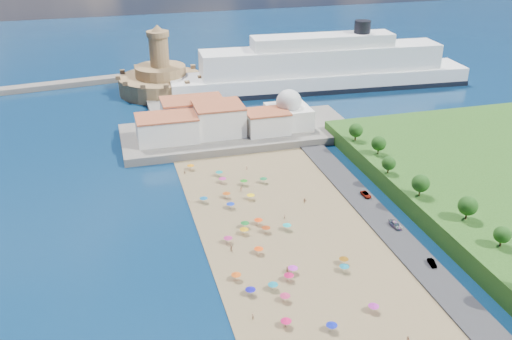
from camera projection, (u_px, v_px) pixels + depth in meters
name	position (u px, v px, depth m)	size (l,w,h in m)	color
ground	(266.00, 235.00, 158.11)	(700.00, 700.00, 0.00)	#071938
terrace	(238.00, 133.00, 223.46)	(90.00, 36.00, 3.00)	#59544C
jetty	(170.00, 110.00, 248.78)	(18.00, 70.00, 2.40)	#59544C
waterfront_buildings	(204.00, 120.00, 218.15)	(57.00, 29.00, 11.00)	silver
domed_building	(289.00, 112.00, 223.34)	(16.00, 16.00, 15.00)	silver
fortress	(161.00, 79.00, 272.57)	(40.00, 40.00, 32.40)	#A07950
cruise_ship	(322.00, 70.00, 277.00)	(148.70, 30.20, 32.27)	black
beach_parasols	(275.00, 258.00, 143.99)	(30.66, 114.14, 2.20)	gray
beachgoers	(262.00, 238.00, 154.46)	(35.26, 101.83, 1.90)	tan
parked_cars	(389.00, 219.00, 163.43)	(2.55, 42.57, 1.41)	gray
hillside_trees	(438.00, 194.00, 159.09)	(11.70, 110.36, 6.82)	#382314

